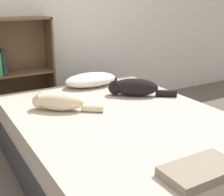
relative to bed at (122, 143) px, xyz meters
The scene contains 8 objects.
ground_plane 0.22m from the bed, ahead, with size 8.00×8.00×0.00m, color brown.
wall_back 1.82m from the bed, 90.00° to the left, with size 8.00×0.06×2.50m.
bed is the anchor object (origin of this frame).
pillow 0.92m from the bed, 79.26° to the left, with size 0.53×0.30×0.13m.
cat_light 0.60m from the bed, 134.97° to the left, with size 0.50×0.42×0.15m.
cat_dark 0.61m from the bed, 47.32° to the left, with size 0.54×0.44×0.16m.
bookshelf 1.48m from the bed, 108.63° to the left, with size 0.70×0.26×1.11m.
blanket_fold 0.92m from the bed, 95.80° to the right, with size 0.40×0.23×0.05m.
Camera 1 is at (-1.17, -1.85, 1.31)m, focal length 50.00 mm.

